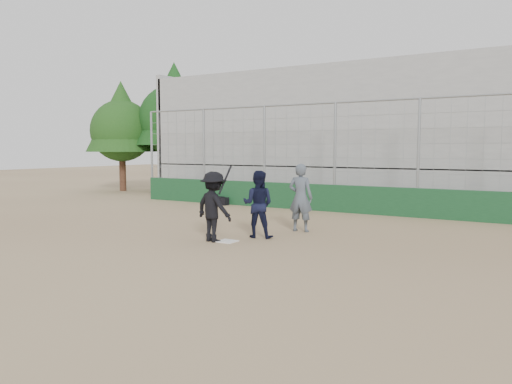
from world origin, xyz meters
The scene contains 10 objects.
ground centered at (0.00, 0.00, 0.00)m, with size 90.00×90.00×0.00m, color brown.
home_plate centered at (0.00, 0.00, 0.01)m, with size 0.44×0.44×0.02m, color white.
backstop centered at (0.00, 7.00, 0.96)m, with size 18.10×0.25×4.04m.
bleachers centered at (0.00, 11.95, 2.92)m, with size 20.25×6.70×6.98m.
tree_left centered at (-11.00, 11.00, 4.39)m, with size 4.48×4.48×7.00m.
tree_right centered at (-13.50, 9.50, 3.76)m, with size 3.84×3.84×6.00m.
batter_at_plate centered at (-0.31, -0.13, 0.88)m, with size 1.26×0.90×1.91m.
catcher_crouched centered at (0.37, 0.88, 0.59)m, with size 0.96×0.80×1.19m.
umpire centered at (0.88, 2.36, 0.86)m, with size 0.70×0.46×1.73m, color #49525D.
equipment_bag centered at (-4.94, 6.64, 0.16)m, with size 0.74×0.32×0.36m.
Camera 1 is at (7.02, -10.20, 2.34)m, focal length 35.00 mm.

